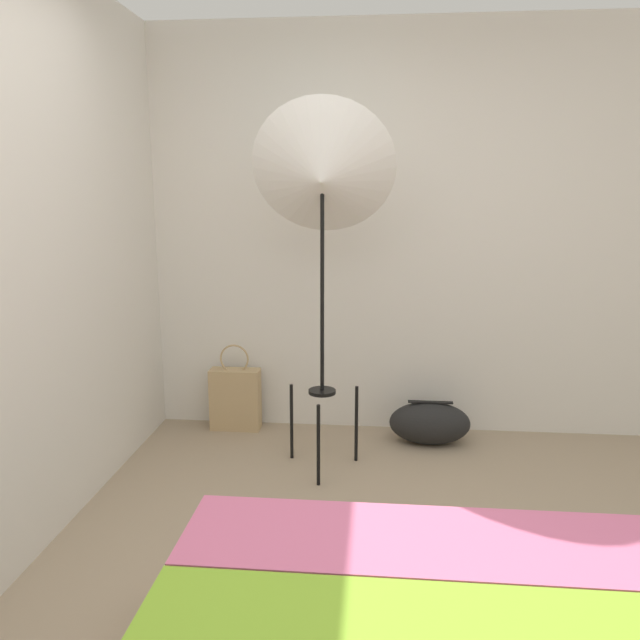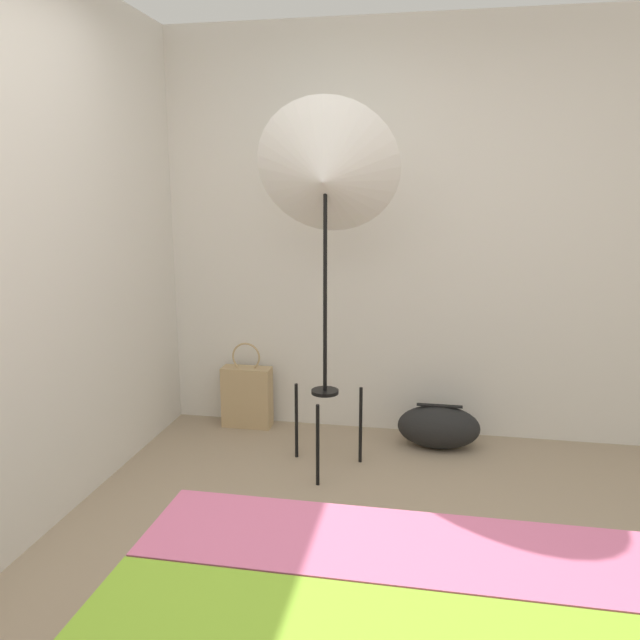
% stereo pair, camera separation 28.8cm
% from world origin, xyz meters
% --- Properties ---
extents(wall_back, '(8.00, 0.05, 2.60)m').
position_xyz_m(wall_back, '(0.00, 2.15, 1.30)').
color(wall_back, silver).
rests_on(wall_back, ground_plane).
extents(wall_side_left, '(0.05, 8.00, 2.60)m').
position_xyz_m(wall_side_left, '(-1.47, 1.00, 1.30)').
color(wall_side_left, silver).
rests_on(wall_side_left, ground_plane).
extents(photo_umbrella, '(0.78, 0.52, 2.05)m').
position_xyz_m(photo_umbrella, '(-0.28, 1.46, 1.64)').
color(photo_umbrella, black).
rests_on(photo_umbrella, ground_plane).
extents(tote_bag, '(0.33, 0.13, 0.58)m').
position_xyz_m(tote_bag, '(-0.91, 2.00, 0.21)').
color(tote_bag, tan).
rests_on(tote_bag, ground_plane).
extents(duffel_bag, '(0.51, 0.27, 0.28)m').
position_xyz_m(duffel_bag, '(0.36, 1.87, 0.14)').
color(duffel_bag, black).
rests_on(duffel_bag, ground_plane).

